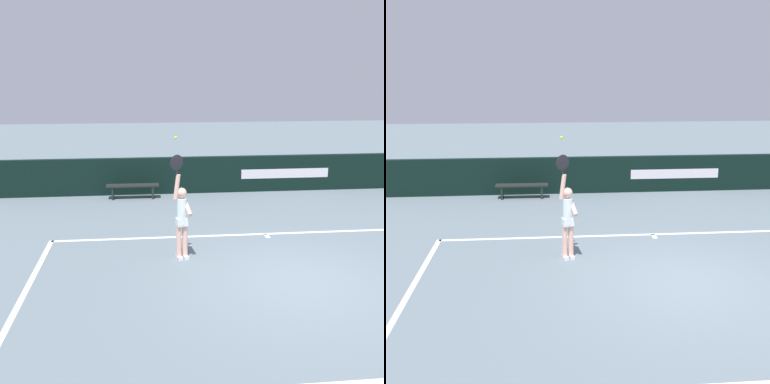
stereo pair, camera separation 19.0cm
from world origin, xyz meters
TOP-DOWN VIEW (x-y plane):
  - ground_plane at (0.00, 0.00)m, footprint 60.00×60.00m
  - court_lines at (0.00, -0.11)m, footprint 10.59×6.04m
  - back_wall at (0.00, 7.22)m, footprint 15.68×0.22m
  - tennis_player at (-2.22, 1.44)m, footprint 0.47×0.46m
  - tennis_ball at (-2.33, 1.44)m, footprint 0.06×0.06m
  - courtside_bench_near at (-3.35, 6.64)m, footprint 1.67×0.37m

SIDE VIEW (x-z plane):
  - ground_plane at x=0.00m, z-range 0.00..0.00m
  - court_lines at x=0.00m, z-range 0.00..0.00m
  - courtside_bench_near at x=-3.35m, z-range 0.13..0.58m
  - back_wall at x=0.00m, z-range 0.00..1.21m
  - tennis_player at x=-2.22m, z-range -0.21..2.10m
  - tennis_ball at x=-2.33m, z-range 2.61..2.67m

